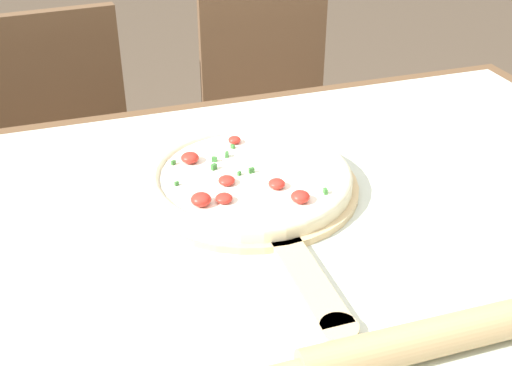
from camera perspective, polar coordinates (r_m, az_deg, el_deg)
The scene contains 7 objects.
dining_table at distance 1.06m, azimuth 2.20°, elevation -8.35°, with size 1.50×1.01×0.78m.
towel_cloth at distance 1.00m, azimuth 2.31°, elevation -3.89°, with size 1.42×0.93×0.00m.
pizza_peel at distance 1.06m, azimuth -0.13°, elevation -0.90°, with size 0.36×0.56×0.01m.
pizza at distance 1.07m, azimuth -0.53°, elevation 0.54°, with size 0.34×0.34×0.04m.
rolling_pin at distance 0.81m, azimuth 15.88°, elevation -13.00°, with size 0.44×0.05×0.05m.
chair_left at distance 1.86m, azimuth -16.41°, elevation 2.62°, with size 0.43×0.43×0.88m.
chair_right at distance 1.95m, azimuth 1.25°, elevation 5.35°, with size 0.43×0.43×0.88m.
Camera 1 is at (-0.29, -0.76, 1.35)m, focal length 45.00 mm.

